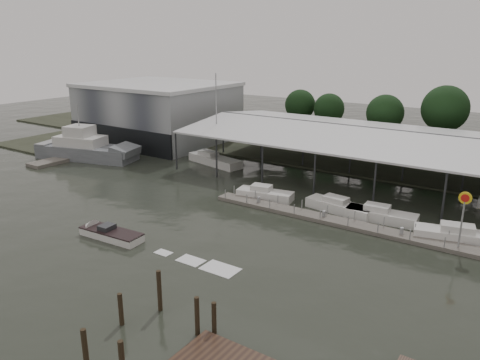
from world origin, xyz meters
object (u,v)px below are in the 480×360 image
Objects in this scene: shell_fuel_sign at (464,210)px; white_sailboat at (214,160)px; grey_trawler at (87,149)px; speedboat_underway at (107,233)px.

white_sailboat is at bearing 161.99° from shell_fuel_sign.
grey_trawler is 20.39m from white_sailboat.
grey_trawler is 32.23m from speedboat_underway.
speedboat_underway is (7.71, -27.27, -0.26)m from white_sailboat.
white_sailboat is (18.49, 8.53, -0.92)m from grey_trawler.
shell_fuel_sign is 0.32× the size of grey_trawler.
grey_trawler is at bearing -39.15° from speedboat_underway.
shell_fuel_sign is at bearing -5.52° from white_sailboat.
white_sailboat is 28.34m from speedboat_underway.
grey_trawler is 1.26× the size of white_sailboat.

